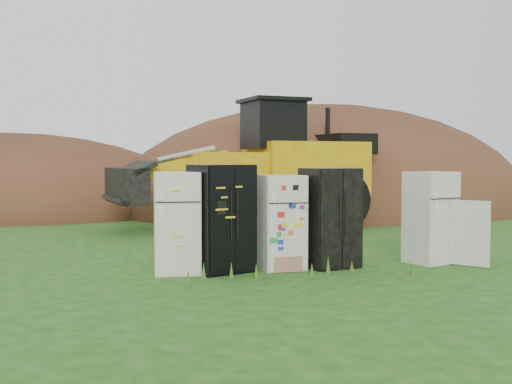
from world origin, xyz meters
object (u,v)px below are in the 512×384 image
Objects in this scene: fridge_black_side at (221,218)px; wheel_loader at (243,163)px; fridge_sticker at (281,222)px; fridge_dark_mid at (330,218)px; fridge_open_door at (430,217)px; fridge_leftmost at (177,223)px.

wheel_loader reaches higher than fridge_black_side.
fridge_sticker is 0.93× the size of fridge_dark_mid.
fridge_dark_mid is 2.02m from fridge_open_door.
fridge_black_side is 1.04× the size of fridge_dark_mid.
wheel_loader reaches higher than fridge_leftmost.
fridge_black_side is 1.08× the size of fridge_open_door.
fridge_open_door is 0.23× the size of wheel_loader.
fridge_dark_mid is 1.04× the size of fridge_open_door.
fridge_leftmost is at bearing 159.02° from fridge_black_side.
fridge_black_side is 4.03m from fridge_open_door.
fridge_sticker is at bearing 168.27° from fridge_dark_mid.
fridge_sticker is 0.92m from fridge_dark_mid.
wheel_loader reaches higher than fridge_dark_mid.
fridge_open_door is at bearing 3.78° from fridge_leftmost.
fridge_leftmost is at bearing 162.33° from fridge_open_door.
wheel_loader is (2.72, 6.80, 0.97)m from fridge_leftmost.
wheel_loader is at bearing 53.89° from fridge_black_side.
fridge_leftmost reaches higher than fridge_sticker.
fridge_black_side reaches higher than fridge_open_door.
fridge_open_door is at bearing -80.82° from wheel_loader.
fridge_black_side reaches higher than fridge_leftmost.
fridge_leftmost is at bearing 176.95° from fridge_sticker.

